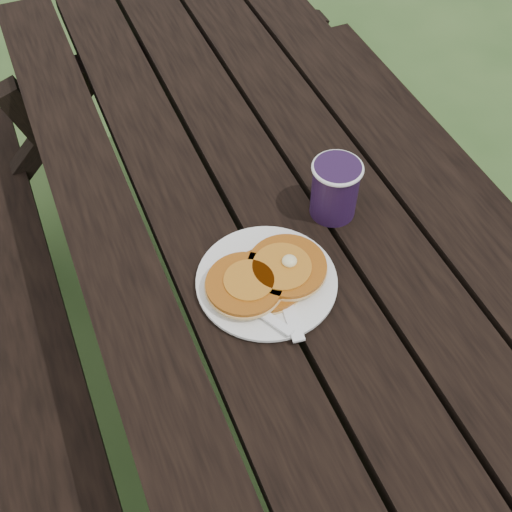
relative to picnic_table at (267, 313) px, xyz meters
name	(u,v)px	position (x,y,z in m)	size (l,w,h in m)	color
ground	(265,386)	(0.00, 0.00, -0.37)	(60.00, 60.00, 0.00)	#2F4B20
picnic_table	(267,313)	(0.00, 0.00, 0.00)	(1.36, 1.80, 0.75)	black
plate	(267,282)	(-0.08, -0.17, 0.39)	(0.23, 0.23, 0.01)	white
pancake_stack	(267,276)	(-0.08, -0.18, 0.41)	(0.21, 0.14, 0.04)	#B15B14
knife	(284,295)	(-0.07, -0.22, 0.39)	(0.02, 0.18, 0.01)	white
fork	(264,314)	(-0.11, -0.24, 0.40)	(0.03, 0.16, 0.01)	white
coffee_cup	(335,187)	(0.10, -0.07, 0.45)	(0.09, 0.09, 0.11)	#241133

